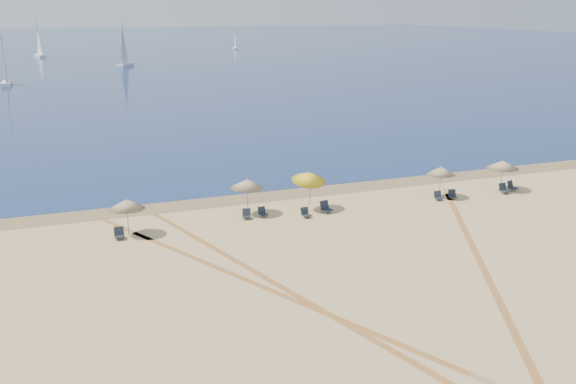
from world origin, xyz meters
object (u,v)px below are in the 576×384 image
object	(u,v)px
umbrella_3	(309,177)
chair_9	(512,186)
chair_3	(263,212)
umbrella_1	(127,204)
sailboat_1	(124,53)
sailboat_3	(39,46)
chair_7	(452,195)
umbrella_4	(441,171)
chair_5	(326,207)
chair_8	(504,189)
chair_6	(438,196)
chair_4	(306,213)
umbrella_5	(503,165)
chair_2	(247,214)
chair_1	(119,234)
sailboat_0	(235,43)
umbrella_2	(247,184)
sailboat_2	(5,70)

from	to	relation	value
umbrella_3	chair_9	distance (m)	15.54
chair_3	umbrella_1	bearing A→B (deg)	176.18
sailboat_1	sailboat_3	xyz separation A→B (m)	(-16.34, 37.78, -0.07)
chair_7	sailboat_3	distance (m)	153.33
chair_7	umbrella_4	bearing A→B (deg)	167.58
chair_5	chair_8	world-z (taller)	chair_5
umbrella_4	chair_8	size ratio (longest dim) A/B	3.21
chair_6	sailboat_1	size ratio (longest dim) A/B	0.07
chair_7	chair_9	size ratio (longest dim) A/B	0.92
chair_4	sailboat_1	distance (m)	114.31
umbrella_5	sailboat_3	size ratio (longest dim) A/B	0.24
chair_2	chair_6	xyz separation A→B (m)	(13.35, -0.76, -0.01)
chair_2	chair_3	world-z (taller)	chair_2
chair_5	chair_7	bearing A→B (deg)	-13.82
chair_1	sailboat_1	xyz separation A→B (m)	(16.42, 114.03, 2.60)
chair_2	sailboat_3	world-z (taller)	sailboat_3
umbrella_4	umbrella_5	bearing A→B (deg)	0.52
sailboat_0	chair_1	bearing A→B (deg)	-99.02
umbrella_3	chair_9	bearing A→B (deg)	-2.78
umbrella_5	chair_1	xyz separation A→B (m)	(-26.69, -0.62, -1.60)
umbrella_2	chair_5	world-z (taller)	umbrella_2
umbrella_3	sailboat_1	xyz separation A→B (m)	(4.37, 112.91, 0.66)
umbrella_3	sailboat_0	bearing A→B (deg)	74.60
umbrella_3	chair_4	distance (m)	2.44
chair_1	chair_8	xyz separation A→B (m)	(26.41, -0.05, 0.02)
chair_5	chair_1	bearing A→B (deg)	169.24
umbrella_5	chair_5	distance (m)	13.87
chair_1	sailboat_0	size ratio (longest dim) A/B	0.10
chair_4	chair_7	world-z (taller)	chair_4
chair_2	sailboat_3	distance (m)	151.11
umbrella_4	chair_6	world-z (taller)	umbrella_4
sailboat_1	chair_3	bearing A→B (deg)	-64.82
chair_7	chair_9	distance (m)	5.19
umbrella_5	sailboat_2	size ratio (longest dim) A/B	0.27
umbrella_3	chair_6	xyz separation A→B (m)	(9.11, -0.96, -1.97)
umbrella_3	sailboat_2	distance (m)	85.61
umbrella_5	chair_3	distance (m)	17.87
umbrella_4	sailboat_0	distance (m)	169.22
chair_8	sailboat_0	distance (m)	168.87
umbrella_4	chair_2	bearing A→B (deg)	178.55
umbrella_3	umbrella_4	distance (m)	9.51
umbrella_2	chair_6	size ratio (longest dim) A/B	3.51
umbrella_2	umbrella_4	bearing A→B (deg)	-4.58
chair_3	chair_7	world-z (taller)	chair_7
umbrella_2	chair_9	distance (m)	19.45
sailboat_2	umbrella_2	bearing A→B (deg)	-76.95
umbrella_5	chair_9	xyz separation A→B (m)	(0.77, -0.25, -1.59)
chair_4	chair_7	xyz separation A→B (m)	(10.96, 0.25, -0.00)
umbrella_4	sailboat_0	bearing A→B (deg)	77.75
chair_9	umbrella_4	bearing A→B (deg)	160.99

